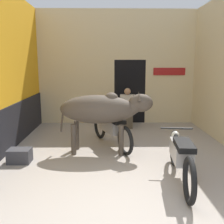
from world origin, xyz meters
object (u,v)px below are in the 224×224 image
plastic_stool (116,120)px  crate (20,156)px  cow (103,110)px  motorcycle_far (111,128)px  motorcycle_near (181,155)px  shopkeeper_seated (127,107)px

plastic_stool → crate: (-2.01, -2.81, -0.09)m
cow → plastic_stool: 2.37m
motorcycle_far → plastic_stool: (0.16, 1.77, -0.21)m
motorcycle_far → cow: bearing=-112.9°
motorcycle_near → crate: motorcycle_near is taller
shopkeeper_seated → crate: (-2.37, -2.82, -0.49)m
plastic_stool → crate: bearing=-125.6°
motorcycle_far → shopkeeper_seated: shopkeeper_seated is taller
cow → plastic_stool: cow is taller
motorcycle_near → plastic_stool: motorcycle_near is taller
motorcycle_far → plastic_stool: motorcycle_far is taller
cow → crate: size_ratio=4.66×
cow → motorcycle_near: size_ratio=0.98×
shopkeeper_seated → crate: size_ratio=2.75×
shopkeeper_seated → crate: bearing=-130.0°
cow → motorcycle_near: (1.32, -1.48, -0.51)m
crate → motorcycle_near: bearing=-16.7°
motorcycle_near → motorcycle_far: 2.24m
motorcycle_near → motorcycle_far: (-1.13, 1.94, -0.02)m
plastic_stool → motorcycle_far: bearing=-95.3°
cow → plastic_stool: bearing=80.9°
shopkeeper_seated → plastic_stool: size_ratio=2.85×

